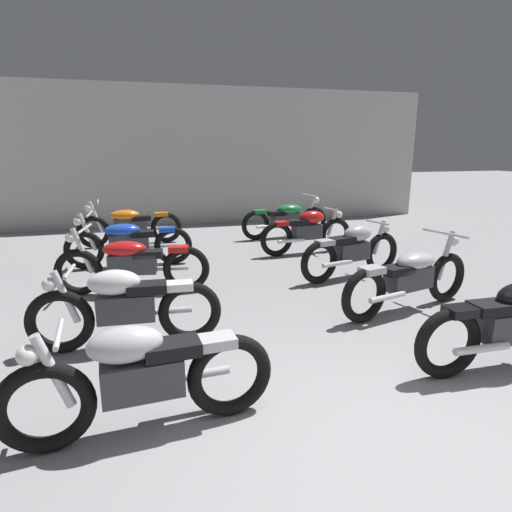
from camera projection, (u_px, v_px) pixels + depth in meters
ground_plane at (408, 469)px, 2.83m from camera, size 60.00×60.00×0.00m
back_wall at (193, 157)px, 11.53m from camera, size 13.38×0.24×3.60m
motorcycle_left_row_0 at (141, 375)px, 3.10m from camera, size 1.97×0.48×0.88m
motorcycle_left_row_1 at (125, 305)px, 4.46m from camera, size 1.97×0.48×0.88m
motorcycle_left_row_2 at (132, 263)px, 6.14m from camera, size 2.16×0.68×0.97m
motorcycle_left_row_3 at (128, 241)px, 7.53m from camera, size 2.17×0.68×0.97m
motorcycle_left_row_4 at (130, 224)px, 9.19m from camera, size 2.17×0.68×0.97m
motorcycle_right_row_0 at (511, 323)px, 4.01m from camera, size 1.97×0.48×0.88m
motorcycle_right_row_1 at (410, 277)px, 5.46m from camera, size 2.13×0.83×0.97m
motorcycle_right_row_2 at (353, 250)px, 6.89m from camera, size 1.94×0.68×0.88m
motorcycle_right_row_3 at (307, 231)px, 8.47m from camera, size 1.97×0.52×0.88m
motorcycle_right_row_4 at (286, 218)px, 10.01m from camera, size 2.17×0.68×0.97m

